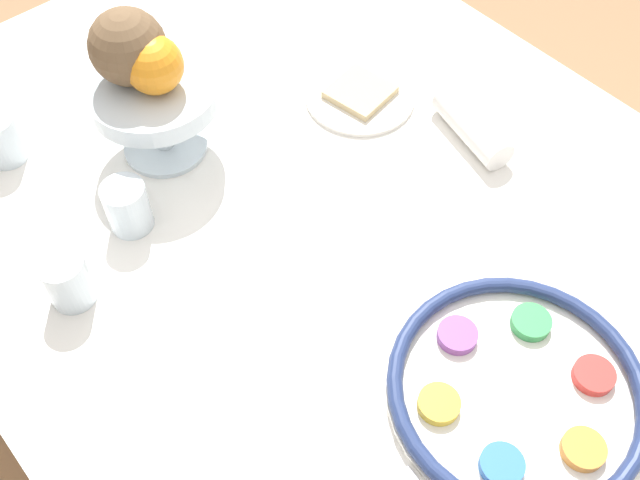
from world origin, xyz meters
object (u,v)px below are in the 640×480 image
at_px(seder_plate, 517,390).
at_px(orange_fruit, 154,65).
at_px(cup_mid, 67,280).
at_px(cup_far, 0,138).
at_px(coconut, 128,47).
at_px(bread_plate, 360,95).
at_px(napkin_roll, 472,127).
at_px(cup_near, 127,207).
at_px(fruit_stand, 155,100).

distance_m(seder_plate, orange_fruit, 0.64).
relative_size(cup_mid, cup_far, 1.00).
height_order(seder_plate, orange_fruit, orange_fruit).
bearing_deg(cup_far, coconut, -122.26).
bearing_deg(cup_mid, bread_plate, -86.95).
distance_m(seder_plate, coconut, 0.68).
xyz_separation_m(seder_plate, orange_fruit, (0.61, 0.08, 0.16)).
relative_size(coconut, napkin_roll, 0.68).
bearing_deg(seder_plate, cup_far, 20.11).
bearing_deg(bread_plate, cup_near, 86.80).
height_order(orange_fruit, cup_far, orange_fruit).
relative_size(bread_plate, cup_mid, 2.30).
bearing_deg(napkin_roll, seder_plate, 139.51).
bearing_deg(fruit_stand, coconut, 16.61).
bearing_deg(napkin_roll, cup_near, 67.67).
distance_m(coconut, cup_mid, 0.33).
bearing_deg(cup_near, fruit_stand, -52.45).
xyz_separation_m(seder_plate, cup_far, (0.77, 0.28, 0.02)).
distance_m(coconut, cup_far, 0.26).
bearing_deg(fruit_stand, napkin_roll, -128.39).
height_order(coconut, cup_mid, coconut).
distance_m(coconut, napkin_roll, 0.52).
height_order(fruit_stand, bread_plate, fruit_stand).
relative_size(bread_plate, napkin_roll, 1.13).
relative_size(fruit_stand, coconut, 1.78).
xyz_separation_m(seder_plate, bread_plate, (0.51, -0.21, -0.01)).
bearing_deg(seder_plate, orange_fruit, 7.81).
distance_m(coconut, bread_plate, 0.38).
bearing_deg(napkin_roll, cup_mid, 76.39).
bearing_deg(coconut, orange_fruit, -162.00).
height_order(seder_plate, bread_plate, seder_plate).
height_order(seder_plate, cup_near, cup_near).
relative_size(seder_plate, cup_far, 4.07).
distance_m(napkin_roll, cup_mid, 0.63).
bearing_deg(cup_mid, cup_far, -10.16).
bearing_deg(orange_fruit, bread_plate, -109.22).
bearing_deg(cup_near, napkin_roll, -112.33).
xyz_separation_m(bread_plate, cup_far, (0.26, 0.49, 0.03)).
bearing_deg(orange_fruit, cup_far, 51.61).
distance_m(orange_fruit, coconut, 0.04).
xyz_separation_m(bread_plate, cup_mid, (-0.03, 0.55, 0.03)).
xyz_separation_m(seder_plate, napkin_roll, (0.33, -0.28, 0.01)).
bearing_deg(fruit_stand, cup_near, 127.55).
bearing_deg(orange_fruit, coconut, 18.00).
bearing_deg(napkin_roll, orange_fruit, 52.44).
height_order(seder_plate, cup_mid, cup_mid).
bearing_deg(coconut, fruit_stand, -163.39).
height_order(seder_plate, coconut, coconut).
bearing_deg(orange_fruit, seder_plate, -172.19).
distance_m(cup_near, cup_far, 0.25).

